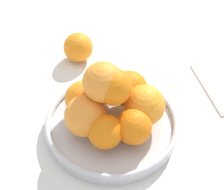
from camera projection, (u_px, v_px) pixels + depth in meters
name	position (u px, v px, depth m)	size (l,w,h in m)	color
ground_plane	(112.00, 130.00, 0.77)	(4.00, 4.00, 0.00)	silver
fruit_bowl	(112.00, 124.00, 0.76)	(0.27, 0.27, 0.03)	silver
orange_pile	(111.00, 101.00, 0.71)	(0.19, 0.19, 0.14)	orange
stray_orange	(78.00, 47.00, 0.90)	(0.07, 0.07, 0.07)	orange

